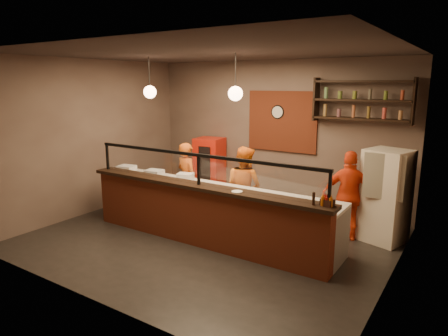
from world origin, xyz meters
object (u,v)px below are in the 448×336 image
Objects in this scene: red_cooler at (210,168)px; pizza_dough at (205,187)px; condiment_caddy at (328,202)px; wall_clock at (278,112)px; pepper_mill at (314,199)px; cook_mid at (244,187)px; fridge at (386,196)px; cook_left at (187,179)px; cook_right at (349,196)px.

red_cooler is 3.08× the size of pizza_dough.
red_cooler reaches higher than condiment_caddy.
wall_clock is 3.52m from pepper_mill.
cook_mid is at bearing 146.16° from pepper_mill.
fridge reaches higher than pepper_mill.
pepper_mill is at bearing 176.71° from cook_left.
fridge reaches higher than condiment_caddy.
cook_left is 8.40× the size of pepper_mill.
cook_right is 1.72m from pepper_mill.
condiment_caddy is at bearing 78.91° from cook_right.
wall_clock is 2.06m from cook_mid.
red_cooler is at bearing -170.99° from fridge.
cook_right reaches higher than pizza_dough.
pizza_dough is at bearing 169.15° from pepper_mill.
fridge is (0.55, 0.25, 0.02)m from cook_right.
pepper_mill is (1.82, -1.22, 0.37)m from cook_mid.
cook_left is at bearing -126.94° from wall_clock.
cook_mid is 2.12m from red_cooler.
wall_clock is at bearing -45.95° from cook_right.
fridge is 3.46× the size of pizza_dough.
cook_right is at bearing -20.19° from red_cooler.
pizza_dough is 2.75× the size of condiment_caddy.
fridge reaches higher than cook_left.
condiment_caddy is (2.09, -2.73, -0.99)m from wall_clock.
cook_mid is 9.18× the size of condiment_caddy.
pizza_dough is at bearing 171.68° from condiment_caddy.
cook_right is (1.95, -1.12, -1.31)m from wall_clock.
red_cooler is at bearing -169.06° from wall_clock.
cook_left is 3.82m from fridge.
fridge is at bearing -19.28° from wall_clock.
cook_left is at bearing -81.95° from red_cooler.
condiment_caddy is at bearing -52.55° from wall_clock.
condiment_caddy is (-0.41, -1.85, 0.30)m from fridge.
cook_right is at bearing -154.36° from cook_mid.
cook_right is 0.60m from fridge.
pizza_dough is at bearing 79.18° from cook_mid.
wall_clock is 0.18× the size of fridge.
fridge reaches higher than red_cooler.
fridge is 2.04m from pepper_mill.
wall_clock is 1.76× the size of condiment_caddy.
wall_clock is at bearing 127.45° from condiment_caddy.
condiment_caddy is (2.33, -0.34, 0.20)m from pizza_dough.
cook_mid is at bearing -44.15° from red_cooler.
cook_left is 0.98× the size of cook_mid.
red_cooler is (-3.55, 0.81, -0.07)m from cook_right.
wall_clock is at bearing 124.34° from pepper_mill.
fridge is at bearing 73.03° from pepper_mill.
fridge is (2.41, 0.71, 0.03)m from cook_mid.
pizza_dough is 2.21m from pepper_mill.
wall_clock reaches higher than pizza_dough.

